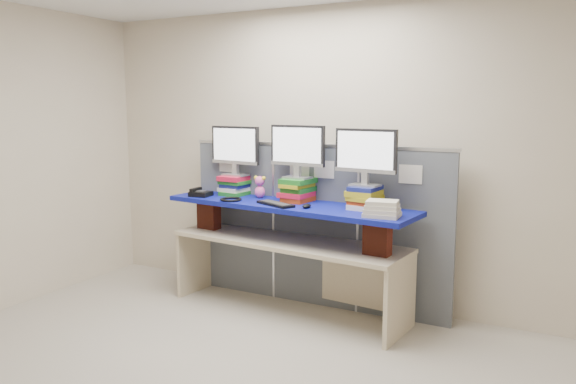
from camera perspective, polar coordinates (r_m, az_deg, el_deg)
The scene contains 18 objects.
room at distance 3.65m, azimuth -9.03°, elevation 1.20°, with size 5.00×4.00×2.80m.
cubicle_partition at distance 5.28m, azimuth 2.76°, elevation -3.33°, with size 2.60×0.06×1.53m.
desk at distance 5.14m, azimuth 0.00°, elevation -6.30°, with size 2.28×0.87×0.68m.
brick_pier_left at distance 5.57m, azimuth -8.04°, elevation -2.22°, with size 0.21×0.12×0.29m, color maroon.
brick_pier_right at distance 4.60m, azimuth 9.07°, elevation -4.58°, with size 0.21×0.12×0.29m, color maroon.
blue_board at distance 5.04m, azimuth 0.00°, elevation -1.37°, with size 2.36×0.59×0.04m, color navy.
book_stack_left at distance 5.52m, azimuth -5.34°, elevation 0.72°, with size 0.28×0.31×0.19m.
book_stack_center at distance 5.10m, azimuth 0.98°, elevation 0.23°, with size 0.28×0.33×0.21m.
book_stack_right at distance 4.78m, azimuth 7.81°, elevation -0.52°, with size 0.27×0.33×0.19m.
monitor_left at distance 5.48m, azimuth -5.39°, elevation 4.50°, with size 0.55×0.18×0.48m.
monitor_center at distance 5.06m, azimuth 0.97°, elevation 4.46°, with size 0.55×0.18×0.48m.
monitor_right at distance 4.73m, azimuth 7.90°, elevation 3.87°, with size 0.55×0.18×0.48m.
keyboard at distance 4.92m, azimuth -1.28°, elevation -1.22°, with size 0.42×0.29×0.03m.
mouse at distance 4.79m, azimuth 1.91°, elevation -1.43°, with size 0.06×0.11×0.04m, color black.
desk_phone at distance 5.47m, azimuth -8.92°, elevation -0.12°, with size 0.20×0.18×0.08m.
headset at distance 5.19m, azimuth -5.83°, elevation -0.75°, with size 0.20×0.20×0.02m, color black.
plush_toy at distance 5.30m, azimuth -2.88°, elevation 0.54°, with size 0.12×0.09×0.21m.
binder_stack at distance 4.46m, azimuth 9.55°, elevation -1.73°, with size 0.29×0.25×0.13m.
Camera 1 is at (2.17, -2.90, 1.87)m, focal length 35.00 mm.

